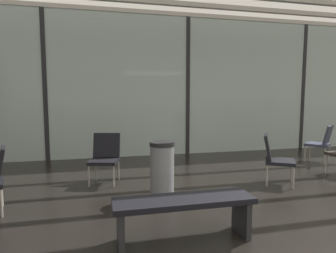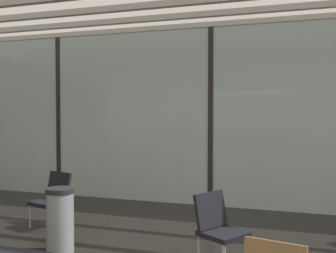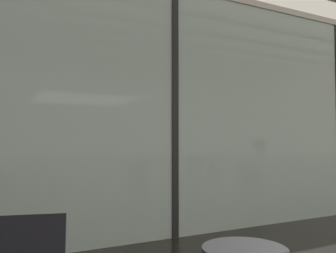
# 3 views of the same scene
# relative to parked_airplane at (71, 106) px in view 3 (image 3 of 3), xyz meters

# --- Properties ---
(glass_curtain_wall) EXTENTS (14.00, 0.08, 3.56)m
(glass_curtain_wall) POSITION_rel_parked_airplane_xyz_m (0.44, -4.52, -0.47)
(glass_curtain_wall) COLOR #A3B7B2
(glass_curtain_wall) RESTS_ON ground
(window_mullion_1) EXTENTS (0.10, 0.12, 3.56)m
(window_mullion_1) POSITION_rel_parked_airplane_xyz_m (0.44, -4.52, -0.47)
(window_mullion_1) COLOR black
(window_mullion_1) RESTS_ON ground
(window_mullion_2) EXTENTS (0.10, 0.12, 3.56)m
(window_mullion_2) POSITION_rel_parked_airplane_xyz_m (3.94, -4.52, -0.47)
(window_mullion_2) COLOR black
(window_mullion_2) RESTS_ON ground
(parked_airplane) EXTENTS (13.67, 4.50, 4.50)m
(parked_airplane) POSITION_rel_parked_airplane_xyz_m (0.00, 0.00, 0.00)
(parked_airplane) COLOR #B2BCD6
(parked_airplane) RESTS_ON ground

